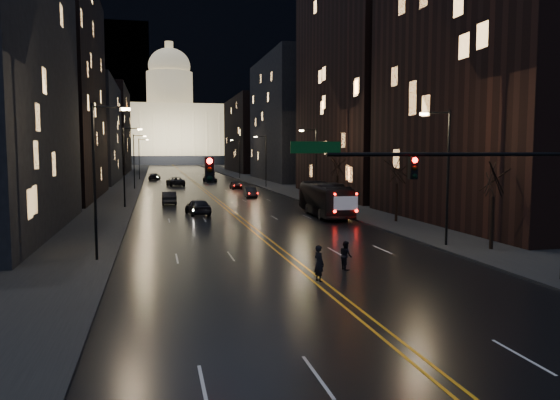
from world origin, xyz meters
TOP-DOWN VIEW (x-y plane):
  - ground at (0.00, 0.00)m, footprint 900.00×900.00m
  - road at (0.00, 130.00)m, footprint 20.00×320.00m
  - sidewalk_left at (-14.00, 130.00)m, footprint 8.00×320.00m
  - sidewalk_right at (14.00, 130.00)m, footprint 8.00×320.00m
  - center_line at (0.00, 130.00)m, footprint 0.62×320.00m
  - building_left_mid at (-21.00, 54.00)m, footprint 12.00×30.00m
  - building_left_far at (-21.00, 92.00)m, footprint 12.00×34.00m
  - building_left_dist at (-21.00, 140.00)m, footprint 12.00×40.00m
  - building_right_near at (21.00, 20.00)m, footprint 12.00×26.00m
  - building_right_tall at (21.00, 50.00)m, footprint 12.00×30.00m
  - building_right_mid at (21.00, 92.00)m, footprint 12.00×34.00m
  - building_right_dist at (21.00, 140.00)m, footprint 12.00×40.00m
  - mountain_ridge at (40.00, 380.00)m, footprint 520.00×60.00m
  - capitol at (0.00, 250.00)m, footprint 90.00×50.00m
  - traffic_signal at (5.91, -0.00)m, footprint 17.29×0.45m
  - streetlamp_right_near at (10.81, 10.00)m, footprint 2.13×0.25m
  - streetlamp_left_near at (-10.81, 10.00)m, footprint 2.13×0.25m
  - streetlamp_right_mid at (10.81, 40.00)m, footprint 2.13×0.25m
  - streetlamp_left_mid at (-10.81, 40.00)m, footprint 2.13×0.25m
  - streetlamp_right_far at (10.81, 70.00)m, footprint 2.13×0.25m
  - streetlamp_left_far at (-10.81, 70.00)m, footprint 2.13×0.25m
  - streetlamp_right_dist at (10.81, 100.00)m, footprint 2.13×0.25m
  - streetlamp_left_dist at (-10.81, 100.00)m, footprint 2.13×0.25m
  - tree_right_near at (13.00, 8.00)m, footprint 2.40×2.40m
  - tree_right_mid at (13.00, 22.00)m, footprint 2.40×2.40m
  - tree_right_far at (13.00, 38.00)m, footprint 2.40×2.40m
  - bus at (8.50, 28.54)m, footprint 3.37×11.81m
  - oncoming_car_a at (-3.58, 31.95)m, footprint 2.56×5.01m
  - oncoming_car_b at (-6.12, 43.56)m, footprint 1.68×4.71m
  - oncoming_car_c at (-4.14, 77.53)m, footprint 3.47×6.19m
  - oncoming_car_d at (-7.84, 98.94)m, footprint 2.79×5.39m
  - receding_car_a at (4.94, 50.55)m, footprint 1.74×4.28m
  - receding_car_b at (5.28, 67.02)m, footprint 1.79×4.13m
  - receding_car_c at (3.10, 88.27)m, footprint 2.78×5.42m
  - receding_car_d at (6.14, 118.55)m, footprint 2.92×5.26m
  - pedestrian_a at (0.03, 2.77)m, footprint 0.61×0.76m
  - pedestrian_b at (2.21, 5.00)m, footprint 0.47×0.79m

SIDE VIEW (x-z plane):
  - ground at x=0.00m, z-range 0.00..0.00m
  - road at x=0.00m, z-range 0.00..0.02m
  - center_line at x=0.00m, z-range 0.02..0.03m
  - sidewalk_left at x=-14.00m, z-range 0.00..0.16m
  - sidewalk_right at x=14.00m, z-range 0.00..0.16m
  - receding_car_a at x=4.94m, z-range 0.00..1.38m
  - receding_car_b at x=5.28m, z-range 0.00..1.39m
  - receding_car_d at x=6.14m, z-range 0.00..1.39m
  - oncoming_car_d at x=-7.84m, z-range 0.00..1.49m
  - receding_car_c at x=3.10m, z-range 0.00..1.50m
  - oncoming_car_b at x=-6.12m, z-range 0.00..1.55m
  - pedestrian_b at x=2.21m, z-range 0.00..1.56m
  - oncoming_car_c at x=-4.14m, z-range 0.00..1.63m
  - oncoming_car_a at x=-3.58m, z-range 0.00..1.63m
  - pedestrian_a at x=0.03m, z-range 0.00..1.80m
  - bus at x=8.50m, z-range 0.00..3.25m
  - tree_right_near at x=13.00m, z-range 1.20..7.85m
  - tree_right_mid at x=13.00m, z-range 1.20..7.85m
  - tree_right_far at x=13.00m, z-range 1.20..7.85m
  - streetlamp_right_near at x=10.81m, z-range 0.58..9.58m
  - streetlamp_left_near at x=-10.81m, z-range 0.58..9.58m
  - streetlamp_right_mid at x=10.81m, z-range 0.58..9.58m
  - streetlamp_left_mid at x=-10.81m, z-range 0.58..9.58m
  - streetlamp_right_far at x=10.81m, z-range 0.58..9.58m
  - streetlamp_left_far at x=-10.81m, z-range 0.58..9.58m
  - streetlamp_right_dist at x=10.81m, z-range 0.58..9.58m
  - streetlamp_left_dist at x=-10.81m, z-range 0.58..9.58m
  - traffic_signal at x=5.91m, z-range 1.60..8.60m
  - building_left_far at x=-21.00m, z-range 0.00..20.00m
  - building_right_dist at x=21.00m, z-range 0.00..22.00m
  - building_left_dist at x=-21.00m, z-range 0.00..24.00m
  - building_right_near at x=21.00m, z-range 0.00..24.00m
  - building_right_mid at x=21.00m, z-range 0.00..26.00m
  - building_left_mid at x=-21.00m, z-range 0.00..28.00m
  - capitol at x=0.00m, z-range -12.10..46.40m
  - building_right_tall at x=21.00m, z-range 0.00..38.00m
  - mountain_ridge at x=40.00m, z-range 0.00..130.00m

